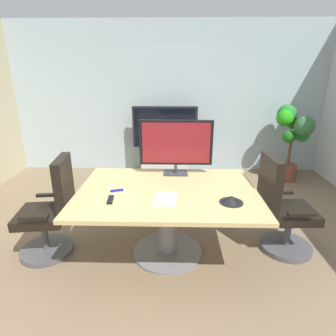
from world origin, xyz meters
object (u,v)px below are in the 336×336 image
object	(u,v)px
office_chair_right	(282,213)
tv_monitor	(176,144)
wall_display_unit	(165,152)
office_chair_left	(51,215)
remote_control	(110,200)
conference_phone	(231,200)
potted_plant	(292,133)
conference_table	(167,206)

from	to	relation	value
office_chair_right	tv_monitor	bearing A→B (deg)	68.99
tv_monitor	office_chair_right	bearing A→B (deg)	-18.40
wall_display_unit	office_chair_left	bearing A→B (deg)	-113.77
remote_control	office_chair_right	bearing A→B (deg)	6.05
office_chair_right	tv_monitor	world-z (taller)	tv_monitor
office_chair_right	wall_display_unit	xyz separation A→B (m)	(-1.36, 2.43, -0.01)
office_chair_right	conference_phone	distance (m)	0.82
potted_plant	remote_control	size ratio (longest dim) A/B	7.96
tv_monitor	conference_phone	xyz separation A→B (m)	(0.51, -0.77, -0.33)
tv_monitor	remote_control	xyz separation A→B (m)	(-0.61, -0.75, -0.35)
potted_plant	conference_table	bearing A→B (deg)	-133.23
potted_plant	remote_control	xyz separation A→B (m)	(-2.67, -2.55, -0.10)
office_chair_left	office_chair_right	distance (m)	2.48
conference_phone	tv_monitor	bearing A→B (deg)	123.80
office_chair_left	remote_control	size ratio (longest dim) A/B	6.41
office_chair_right	remote_control	bearing A→B (deg)	99.08
potted_plant	remote_control	distance (m)	3.70
office_chair_left	conference_table	bearing A→B (deg)	83.43
office_chair_right	remote_control	xyz separation A→B (m)	(-1.77, -0.37, 0.31)
office_chair_left	wall_display_unit	world-z (taller)	wall_display_unit
office_chair_right	conference_phone	xyz separation A→B (m)	(-0.64, -0.38, 0.33)
conference_table	wall_display_unit	xyz separation A→B (m)	(-0.12, 2.53, -0.13)
remote_control	conference_table	bearing A→B (deg)	21.08
office_chair_left	conference_phone	bearing A→B (deg)	74.37
potted_plant	conference_phone	distance (m)	3.00
office_chair_left	conference_phone	xyz separation A→B (m)	(1.84, -0.26, 0.33)
potted_plant	wall_display_unit	bearing A→B (deg)	173.66
wall_display_unit	potted_plant	world-z (taller)	potted_plant
office_chair_right	conference_phone	world-z (taller)	office_chair_right
tv_monitor	remote_control	distance (m)	1.03
office_chair_right	wall_display_unit	world-z (taller)	wall_display_unit
conference_table	conference_phone	xyz separation A→B (m)	(0.60, -0.28, 0.22)
office_chair_left	office_chair_right	world-z (taller)	same
tv_monitor	conference_phone	size ratio (longest dim) A/B	3.82
potted_plant	conference_phone	bearing A→B (deg)	-121.08
office_chair_left	wall_display_unit	size ratio (longest dim) A/B	0.83
conference_table	office_chair_right	size ratio (longest dim) A/B	1.68
wall_display_unit	remote_control	bearing A→B (deg)	-98.38
wall_display_unit	office_chair_right	bearing A→B (deg)	-60.88
office_chair_left	wall_display_unit	xyz separation A→B (m)	(1.12, 2.55, -0.01)
tv_monitor	office_chair_left	bearing A→B (deg)	-159.22
conference_table	office_chair_left	xyz separation A→B (m)	(-1.24, -0.02, -0.12)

